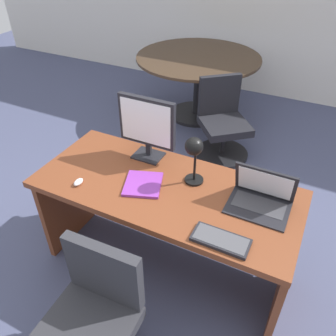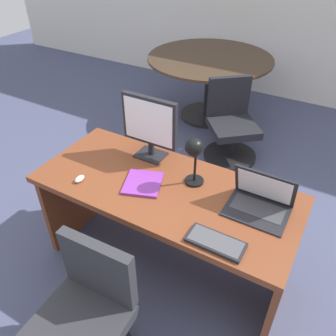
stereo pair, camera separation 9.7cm
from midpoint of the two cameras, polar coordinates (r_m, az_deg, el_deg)
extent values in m
plane|color=#474C6B|center=(3.71, 9.34, 1.25)|extent=(12.00, 12.00, 0.00)
cube|color=brown|center=(2.15, -1.73, -3.56)|extent=(1.67, 0.73, 0.04)
cube|color=brown|center=(2.78, -16.63, -4.53)|extent=(0.04, 0.64, 0.71)
cube|color=brown|center=(2.28, 17.73, -16.65)|extent=(0.04, 0.64, 0.71)
cube|color=brown|center=(2.56, 1.27, -5.87)|extent=(1.47, 0.02, 0.50)
cube|color=black|center=(2.40, -4.46, 2.08)|extent=(0.20, 0.16, 0.01)
cube|color=black|center=(2.38, -4.40, 3.26)|extent=(0.04, 0.02, 0.09)
cube|color=black|center=(2.26, -4.78, 7.70)|extent=(0.40, 0.04, 0.34)
cube|color=white|center=(2.25, -5.04, 7.47)|extent=(0.36, 0.00, 0.30)
cube|color=black|center=(2.04, 13.43, -6.42)|extent=(0.35, 0.26, 0.01)
cube|color=#38383D|center=(2.05, 13.60, -5.95)|extent=(0.30, 0.14, 0.00)
cube|color=black|center=(2.03, 14.57, -2.35)|extent=(0.35, 0.10, 0.24)
cube|color=white|center=(2.02, 14.50, -2.54)|extent=(0.31, 0.08, 0.20)
cube|color=black|center=(1.82, 7.24, -11.84)|extent=(0.30, 0.14, 0.02)
cube|color=#47474C|center=(1.81, 7.27, -11.61)|extent=(0.28, 0.12, 0.00)
ellipsoid|color=silver|center=(2.23, -15.92, -2.29)|extent=(0.04, 0.08, 0.03)
cylinder|color=black|center=(2.18, 3.07, -2.00)|extent=(0.12, 0.12, 0.01)
cylinder|color=black|center=(2.10, 3.17, 0.54)|extent=(0.02, 0.02, 0.22)
sphere|color=black|center=(1.99, 2.97, 3.61)|extent=(0.11, 0.11, 0.11)
cube|color=purple|center=(2.15, -5.47, -2.70)|extent=(0.29, 0.31, 0.02)
cube|color=#2D2D33|center=(2.00, -15.06, -24.92)|extent=(0.48, 0.48, 0.08)
cube|color=#2D2D33|center=(1.89, -12.16, -16.54)|extent=(0.44, 0.08, 0.38)
cylinder|color=black|center=(4.53, 3.97, 9.00)|extent=(0.66, 0.66, 0.04)
cylinder|color=black|center=(4.37, 4.18, 13.33)|extent=(0.08, 0.08, 0.71)
cylinder|color=#3F2D1E|center=(4.24, 4.41, 17.91)|extent=(1.47, 1.47, 0.03)
cylinder|color=black|center=(3.77, 8.19, 2.40)|extent=(0.56, 0.56, 0.04)
cylinder|color=black|center=(3.68, 8.40, 4.49)|extent=(0.05, 0.05, 0.29)
cube|color=black|center=(3.59, 8.66, 6.97)|extent=(0.65, 0.65, 0.08)
cube|color=black|center=(3.66, 7.79, 12.01)|extent=(0.37, 0.33, 0.42)
camera|label=1|loc=(0.05, -91.33, -1.00)|focal=36.58mm
camera|label=2|loc=(0.05, 88.67, 1.00)|focal=36.58mm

